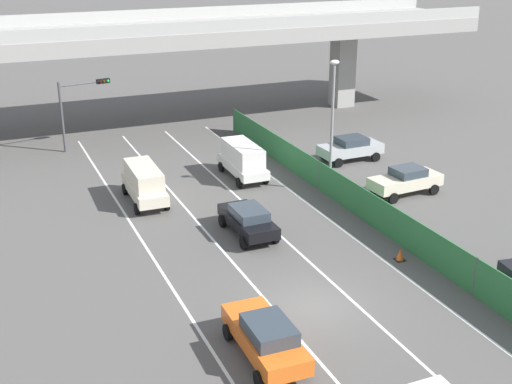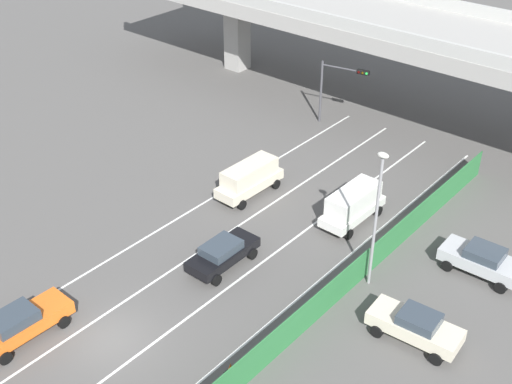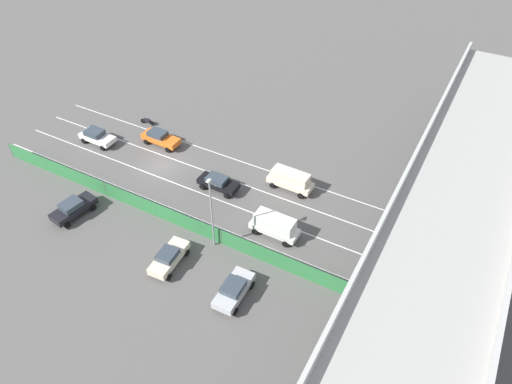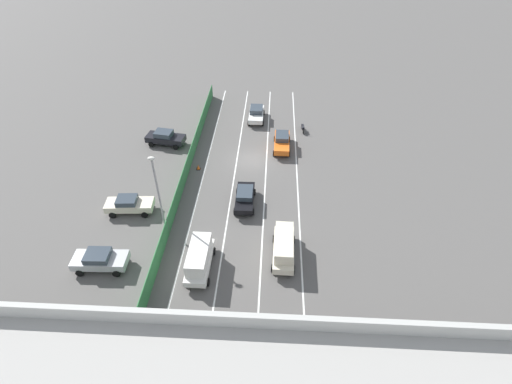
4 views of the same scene
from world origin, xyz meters
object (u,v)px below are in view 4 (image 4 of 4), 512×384
(parked_sedan_dark, at_px, (165,137))
(car_van_white, at_px, (199,258))
(traffic_cone, at_px, (198,167))
(traffic_light, at_px, (313,379))
(street_lamp, at_px, (157,189))
(motorcycle, at_px, (303,128))
(car_taxi_orange, at_px, (282,141))
(parked_sedan_cream, at_px, (129,204))
(car_van_cream, at_px, (284,246))
(car_sedan_black, at_px, (245,197))
(parked_wagon_silver, at_px, (100,260))
(car_sedan_white, at_px, (256,113))

(parked_sedan_dark, bearing_deg, car_van_white, 111.15)
(car_van_white, xyz_separation_m, traffic_cone, (2.49, -13.76, -0.99))
(traffic_light, relative_size, traffic_cone, 8.55)
(car_van_white, height_order, traffic_cone, car_van_white)
(traffic_light, bearing_deg, parked_sedan_dark, -61.94)
(street_lamp, bearing_deg, traffic_light, 129.65)
(car_van_white, height_order, motorcycle, car_van_white)
(car_taxi_orange, distance_m, parked_sedan_cream, 18.76)
(car_van_cream, relative_size, parked_sedan_dark, 1.03)
(car_van_white, distance_m, parked_sedan_dark, 19.96)
(car_van_white, bearing_deg, parked_sedan_cream, -39.96)
(parked_sedan_cream, bearing_deg, car_sedan_black, -171.14)
(parked_sedan_cream, bearing_deg, traffic_light, 133.56)
(car_taxi_orange, xyz_separation_m, car_van_cream, (-0.14, 16.87, 0.30))
(car_van_cream, height_order, motorcycle, car_van_cream)
(car_taxi_orange, relative_size, traffic_cone, 8.05)
(parked_sedan_dark, height_order, parked_wagon_silver, parked_sedan_dark)
(car_taxi_orange, bearing_deg, car_sedan_black, 70.76)
(car_sedan_black, xyz_separation_m, street_lamp, (6.96, 3.92, 3.88))
(car_sedan_white, distance_m, parked_sedan_dark, 12.43)
(car_van_cream, distance_m, parked_sedan_dark, 22.00)
(car_sedan_black, height_order, traffic_light, traffic_light)
(parked_sedan_cream, bearing_deg, parked_wagon_silver, 87.70)
(parked_wagon_silver, bearing_deg, traffic_cone, -111.66)
(car_sedan_black, distance_m, street_lamp, 8.88)
(parked_sedan_cream, height_order, traffic_cone, parked_sedan_cream)
(car_sedan_white, distance_m, parked_sedan_cream, 21.77)
(parked_sedan_dark, height_order, traffic_light, traffic_light)
(car_sedan_white, bearing_deg, parked_sedan_dark, 32.36)
(parked_wagon_silver, bearing_deg, parked_sedan_dark, -92.65)
(car_sedan_black, bearing_deg, car_taxi_orange, -109.24)
(parked_wagon_silver, relative_size, street_lamp, 0.56)
(car_van_cream, relative_size, traffic_cone, 8.37)
(car_taxi_orange, distance_m, car_van_white, 19.67)
(traffic_cone, bearing_deg, parked_sedan_cream, 53.65)
(car_taxi_orange, relative_size, parked_wagon_silver, 1.07)
(parked_sedan_dark, xyz_separation_m, traffic_cone, (-4.71, 4.86, -0.68))
(car_sedan_white, bearing_deg, car_van_white, 82.56)
(parked_sedan_cream, distance_m, traffic_light, 23.41)
(car_van_cream, bearing_deg, parked_sedan_dark, -50.52)
(car_van_white, xyz_separation_m, car_sedan_black, (-3.06, -8.23, -0.39))
(traffic_cone, bearing_deg, motorcycle, -143.10)
(car_van_white, bearing_deg, parked_wagon_silver, 2.24)
(street_lamp, bearing_deg, parked_wagon_silver, 47.88)
(car_taxi_orange, bearing_deg, car_van_white, 70.24)
(car_van_cream, bearing_deg, parked_wagon_silver, 7.47)
(motorcycle, distance_m, parked_sedan_dark, 16.96)
(car_van_cream, height_order, parked_sedan_cream, car_van_cream)
(car_taxi_orange, distance_m, motorcycle, 4.88)
(motorcycle, height_order, traffic_light, traffic_light)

